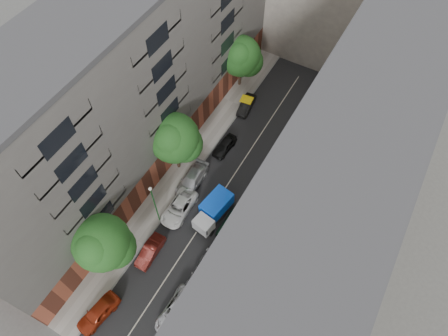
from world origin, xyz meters
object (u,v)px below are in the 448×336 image
Objects in this scene: car_left_1 at (150,251)px; pedestrian at (309,145)px; lamp_post at (154,201)px; car_left_5 at (246,105)px; car_left_0 at (98,313)px; car_left_2 at (179,208)px; tarp_truck at (213,210)px; car_right_0 at (177,311)px; tree_far at (241,58)px; car_left_3 at (192,180)px; car_left_4 at (225,146)px; car_right_3 at (272,170)px; tree_mid at (175,140)px; car_right_2 at (231,223)px; tree_near at (102,245)px; car_right_1 at (203,274)px.

pedestrian reaches higher than car_left_1.
car_left_5 is at bearing 88.17° from lamp_post.
car_left_0 is 12.95m from car_left_2.
car_left_2 is 17.10m from pedestrian.
tarp_truck is 1.09× the size of car_right_0.
tree_far is (-3.35, 20.04, 4.13)m from car_left_2.
pedestrian is at bearing 46.52° from car_left_3.
car_right_3 reaches higher than car_left_4.
car_right_0 is 3.16× the size of pedestrian.
car_left_3 reaches higher than car_left_4.
car_right_3 is 11.75m from tree_mid.
tarp_truck is at bearing -178.04° from car_right_2.
car_left_5 is (-4.20, 15.55, -0.68)m from tarp_truck.
car_right_3 is at bearing 88.83° from car_right_0.
tree_mid reaches higher than car_right_2.
lamp_post is at bearing -123.90° from car_left_2.
car_right_2 is (0.00, 10.40, 0.00)m from car_right_0.
car_right_2 is (5.60, -8.51, 0.05)m from car_left_4.
tree_near is at bearing -127.11° from car_right_2.
car_left_4 is 10.08m from pedestrian.
car_left_3 is (-4.20, 2.35, -0.57)m from tarp_truck.
car_left_3 is 0.66× the size of tree_near.
car_left_4 is 0.46× the size of tree_mid.
car_right_1 is at bearing -69.48° from tree_far.
tree_near is at bearing -100.09° from lamp_post.
car_right_1 reaches higher than car_left_5.
car_right_0 is at bearing -72.70° from tree_far.
car_right_2 reaches higher than car_right_3.
tree_far is at bearing 119.15° from tarp_truck.
pedestrian reaches higher than car_right_0.
car_right_3 is 14.29m from lamp_post.
tarp_truck is at bearing 110.86° from car_right_1.
car_left_3 is at bearing -93.44° from car_left_4.
lamp_post reaches higher than car_left_0.
car_left_4 is at bearing 83.20° from lamp_post.
tree_mid is 7.07m from lamp_post.
tree_far is 14.06m from pedestrian.
pedestrian is (2.98, 19.51, 0.25)m from car_right_1.
car_left_2 reaches higher than car_left_1.
tree_far is at bearing 95.57° from car_left_1.
car_left_4 is 0.97× the size of car_left_5.
car_right_1 is 0.61× the size of tree_near.
car_left_0 is at bearing -87.63° from car_left_4.
car_right_2 is (5.75, 1.20, -0.01)m from car_left_2.
tarp_truck is 1.08× the size of car_left_2.
lamp_post is at bearing -92.78° from car_left_4.
pedestrian is at bearing 63.73° from car_right_3.
car_left_1 is at bearing -90.76° from car_left_2.
lamp_post is (-1.40, 3.57, 3.60)m from car_left_1.
car_right_2 is (-0.26, 6.17, 0.01)m from car_right_1.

